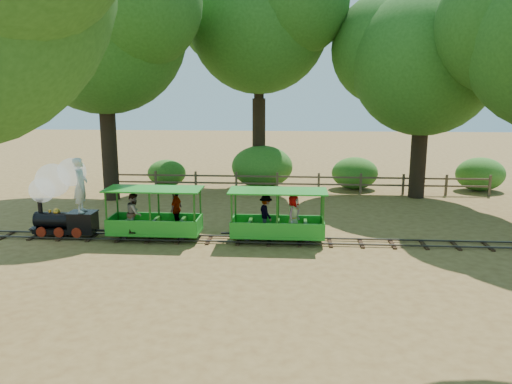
# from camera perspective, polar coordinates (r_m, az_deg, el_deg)

# --- Properties ---
(ground) EXTENTS (90.00, 90.00, 0.00)m
(ground) POSITION_cam_1_polar(r_m,az_deg,el_deg) (16.52, 4.99, -5.78)
(ground) COLOR olive
(ground) RESTS_ON ground
(track) EXTENTS (22.00, 1.00, 0.10)m
(track) POSITION_cam_1_polar(r_m,az_deg,el_deg) (16.50, 4.99, -5.55)
(track) COLOR #3F3D3A
(track) RESTS_ON ground
(locomotive) EXTENTS (2.39, 1.13, 2.79)m
(locomotive) POSITION_cam_1_polar(r_m,az_deg,el_deg) (17.95, -21.44, 0.06)
(locomotive) COLOR black
(locomotive) RESTS_ON ground
(carriage_front) EXTENTS (3.17, 1.38, 1.65)m
(carriage_front) POSITION_cam_1_polar(r_m,az_deg,el_deg) (16.91, -11.58, -2.78)
(carriage_front) COLOR #1F8F20
(carriage_front) RESTS_ON track
(carriage_rear) EXTENTS (3.17, 1.39, 1.65)m
(carriage_rear) POSITION_cam_1_polar(r_m,az_deg,el_deg) (16.36, 2.52, -3.10)
(carriage_rear) COLOR #1F8F20
(carriage_rear) RESTS_ON track
(oak_nw) EXTENTS (9.09, 8.00, 11.12)m
(oak_nw) POSITION_cam_1_polar(r_m,az_deg,el_deg) (23.56, -17.23, 18.27)
(oak_nw) COLOR #2D2116
(oak_nw) RESTS_ON ground
(oak_nc) EXTENTS (8.49, 7.47, 11.48)m
(oak_nc) POSITION_cam_1_polar(r_m,az_deg,el_deg) (25.66, 0.28, 19.47)
(oak_nc) COLOR #2D2116
(oak_nc) RESTS_ON ground
(oak_ne) EXTENTS (8.10, 7.13, 9.35)m
(oak_ne) POSITION_cam_1_polar(r_m,az_deg,el_deg) (24.09, 18.64, 14.64)
(oak_ne) COLOR #2D2116
(oak_ne) RESTS_ON ground
(fence) EXTENTS (18.10, 0.10, 1.00)m
(fence) POSITION_cam_1_polar(r_m,az_deg,el_deg) (24.16, 4.81, 1.22)
(fence) COLOR brown
(fence) RESTS_ON ground
(shrub_west) EXTENTS (1.99, 1.53, 1.38)m
(shrub_west) POSITION_cam_1_polar(r_m,az_deg,el_deg) (26.25, -10.16, 2.15)
(shrub_west) COLOR #2D6B1E
(shrub_west) RESTS_ON ground
(shrub_mid_w) EXTENTS (3.11, 2.39, 2.16)m
(shrub_mid_w) POSITION_cam_1_polar(r_m,az_deg,el_deg) (25.41, 0.70, 2.91)
(shrub_mid_w) COLOR #2D6B1E
(shrub_mid_w) RESTS_ON ground
(shrub_mid_e) EXTENTS (2.32, 1.78, 1.61)m
(shrub_mid_e) POSITION_cam_1_polar(r_m,az_deg,el_deg) (25.59, 11.22, 2.13)
(shrub_mid_e) COLOR #2D6B1E
(shrub_mid_e) RESTS_ON ground
(shrub_east) EXTENTS (2.39, 1.84, 1.65)m
(shrub_east) POSITION_cam_1_polar(r_m,az_deg,el_deg) (27.03, 24.26, 1.87)
(shrub_east) COLOR #2D6B1E
(shrub_east) RESTS_ON ground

